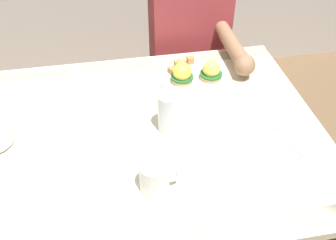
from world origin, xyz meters
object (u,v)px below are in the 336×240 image
at_px(dining_table, 139,156).
at_px(coffee_mug, 155,176).
at_px(diner_person, 190,52).
at_px(eggs_benedict_plate, 195,76).
at_px(fork, 291,142).
at_px(water_glass_near, 169,115).

relative_size(dining_table, coffee_mug, 10.76).
bearing_deg(diner_person, eggs_benedict_plate, -100.68).
bearing_deg(dining_table, eggs_benedict_plate, 44.42).
relative_size(fork, diner_person, 0.13).
xyz_separation_m(eggs_benedict_plate, fork, (0.22, -0.37, -0.02)).
xyz_separation_m(fork, diner_person, (-0.15, 0.73, -0.09)).
distance_m(dining_table, diner_person, 0.68).
height_order(fork, water_glass_near, water_glass_near).
distance_m(eggs_benedict_plate, fork, 0.43).
distance_m(dining_table, eggs_benedict_plate, 0.37).
xyz_separation_m(coffee_mug, fork, (0.44, 0.10, -0.05)).
bearing_deg(eggs_benedict_plate, fork, -59.36).
xyz_separation_m(coffee_mug, diner_person, (0.29, 0.83, -0.14)).
xyz_separation_m(dining_table, coffee_mug, (0.02, -0.23, 0.16)).
xyz_separation_m(fork, water_glass_near, (-0.36, 0.12, 0.06)).
relative_size(eggs_benedict_plate, diner_person, 0.24).
bearing_deg(diner_person, water_glass_near, -109.21).
bearing_deg(water_glass_near, eggs_benedict_plate, 59.80).
bearing_deg(fork, eggs_benedict_plate, 120.64).
bearing_deg(eggs_benedict_plate, coffee_mug, -115.42).
height_order(dining_table, eggs_benedict_plate, eggs_benedict_plate).
xyz_separation_m(water_glass_near, diner_person, (0.21, 0.60, -0.15)).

